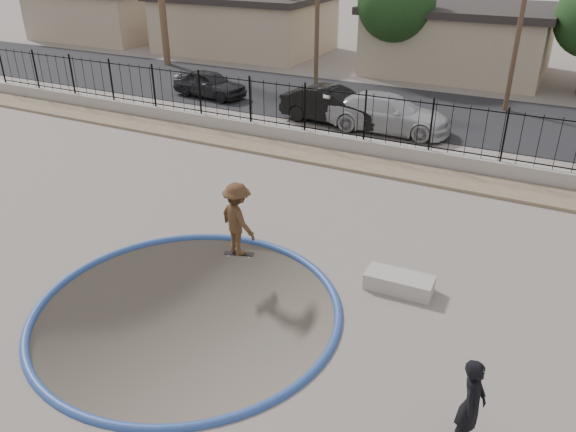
# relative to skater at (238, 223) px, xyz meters

# --- Properties ---
(ground) EXTENTS (120.00, 120.00, 2.20)m
(ground) POSITION_rel_skater_xyz_m (0.23, 10.40, -2.09)
(ground) COLOR gray
(ground) RESTS_ON ground
(bowl_pit) EXTENTS (6.84, 6.84, 1.80)m
(bowl_pit) POSITION_rel_skater_xyz_m (0.23, -2.60, -0.99)
(bowl_pit) COLOR #4B4239
(bowl_pit) RESTS_ON ground
(coping_ring) EXTENTS (7.04, 7.04, 0.20)m
(coping_ring) POSITION_rel_skater_xyz_m (0.23, -2.60, -0.99)
(coping_ring) COLOR #2B498E
(coping_ring) RESTS_ON ground
(rock_strip) EXTENTS (42.00, 1.60, 0.11)m
(rock_strip) POSITION_rel_skater_xyz_m (0.23, 7.60, -0.93)
(rock_strip) COLOR #907F5E
(rock_strip) RESTS_ON ground
(retaining_wall) EXTENTS (42.00, 0.45, 0.60)m
(retaining_wall) POSITION_rel_skater_xyz_m (0.23, 8.70, -0.69)
(retaining_wall) COLOR gray
(retaining_wall) RESTS_ON ground
(fence) EXTENTS (40.00, 0.04, 1.80)m
(fence) POSITION_rel_skater_xyz_m (0.23, 8.70, 0.51)
(fence) COLOR black
(fence) RESTS_ON retaining_wall
(street) EXTENTS (90.00, 8.00, 0.04)m
(street) POSITION_rel_skater_xyz_m (0.23, 15.40, -0.97)
(street) COLOR black
(street) RESTS_ON ground
(house_west_far) EXTENTS (10.60, 8.60, 3.90)m
(house_west_far) POSITION_rel_skater_xyz_m (-27.77, 24.90, 0.99)
(house_west_far) COLOR tan
(house_west_far) RESTS_ON ground
(house_west) EXTENTS (11.60, 8.60, 3.90)m
(house_west) POSITION_rel_skater_xyz_m (-14.77, 24.90, 0.98)
(house_west) COLOR tan
(house_west) RESTS_ON ground
(house_center) EXTENTS (10.60, 8.60, 3.90)m
(house_center) POSITION_rel_skater_xyz_m (0.23, 24.90, 0.99)
(house_center) COLOR tan
(house_center) RESTS_ON ground
(utility_pole_mid) EXTENTS (1.70, 0.24, 9.50)m
(utility_pole_mid) POSITION_rel_skater_xyz_m (4.23, 17.40, 3.97)
(utility_pole_mid) COLOR #473323
(utility_pole_mid) RESTS_ON ground
(street_tree_left) EXTENTS (4.32, 4.32, 6.36)m
(street_tree_left) POSITION_rel_skater_xyz_m (-2.77, 21.40, 3.20)
(street_tree_left) COLOR #473323
(street_tree_left) RESTS_ON ground
(skater) EXTENTS (1.47, 1.19, 1.98)m
(skater) POSITION_rel_skater_xyz_m (0.00, 0.00, 0.00)
(skater) COLOR brown
(skater) RESTS_ON ground
(skateboard) EXTENTS (0.82, 0.46, 0.07)m
(skateboard) POSITION_rel_skater_xyz_m (0.00, 0.00, -0.93)
(skateboard) COLOR black
(skateboard) RESTS_ON ground
(videographer) EXTENTS (0.45, 0.65, 1.72)m
(videographer) POSITION_rel_skater_xyz_m (6.57, -3.48, -0.13)
(videographer) COLOR black
(videographer) RESTS_ON ground
(concrete_ledge) EXTENTS (1.63, 0.77, 0.40)m
(concrete_ledge) POSITION_rel_skater_xyz_m (4.23, 0.40, -0.79)
(concrete_ledge) COLOR #A8A195
(concrete_ledge) RESTS_ON ground
(car_a) EXTENTS (4.09, 1.92, 1.35)m
(car_a) POSITION_rel_skater_xyz_m (-9.74, 12.97, -0.28)
(car_a) COLOR black
(car_a) RESTS_ON street
(car_b) EXTENTS (4.85, 2.08, 1.55)m
(car_b) POSITION_rel_skater_xyz_m (-2.35, 11.80, -0.18)
(car_b) COLOR black
(car_b) RESTS_ON street
(car_c) EXTENTS (5.36, 2.25, 1.54)m
(car_c) POSITION_rel_skater_xyz_m (0.19, 11.80, -0.18)
(car_c) COLOR #B9B9BB
(car_c) RESTS_ON street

